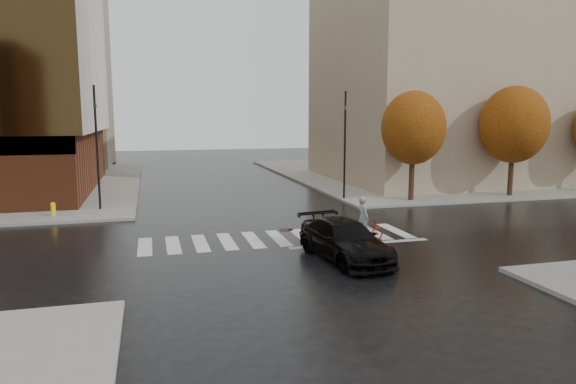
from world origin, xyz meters
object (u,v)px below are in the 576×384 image
Objects in this scene: sedan at (345,240)px; traffic_light_nw at (97,141)px; fire_hydrant at (53,208)px; cyclist at (364,226)px; traffic_light_ne at (345,139)px.

traffic_light_nw reaches higher than sedan.
traffic_light_nw is 9.43× the size of fire_hydrant.
cyclist reaches higher than fire_hydrant.
fire_hydrant is (-16.30, -1.45, -3.23)m from traffic_light_ne.
sedan reaches higher than fire_hydrant.
traffic_light_nw is 14.18m from traffic_light_ne.
sedan is at bearing -43.17° from fire_hydrant.
fire_hydrant is at bearing 129.36° from sedan.
sedan is 2.55× the size of cyclist.
cyclist is 0.29× the size of traffic_light_nw.
sedan is at bearing 76.76° from traffic_light_ne.
traffic_light_ne is 16.68m from fire_hydrant.
sedan is 13.51m from traffic_light_ne.
sedan is 15.82m from fire_hydrant.
cyclist is at bearing 81.22° from traffic_light_ne.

